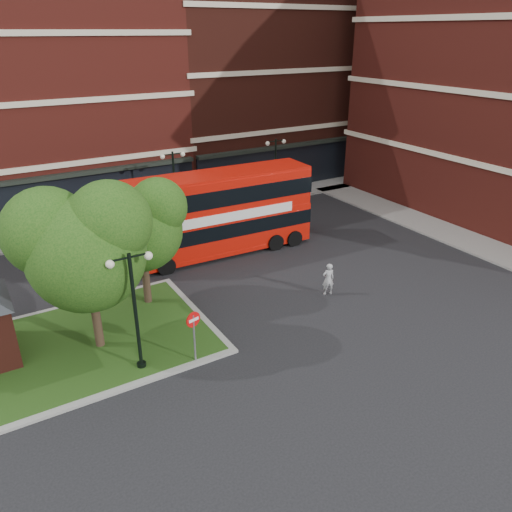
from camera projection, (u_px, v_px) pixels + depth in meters
ground at (263, 332)px, 22.10m from camera, size 120.00×120.00×0.00m
pavement_far at (140, 220)px, 34.95m from camera, size 44.00×3.00×0.12m
pavement_side at (469, 241)px, 31.36m from camera, size 3.00×28.00×0.12m
terrace_far_right at (256, 82)px, 44.07m from camera, size 18.00×12.00×16.00m
traffic_island at (61, 351)px, 20.67m from camera, size 12.60×7.60×0.15m
tree_island_west at (82, 243)px, 19.04m from camera, size 5.40×4.71×7.21m
tree_island_east at (138, 222)px, 22.62m from camera, size 4.46×3.90×6.29m
lamp_island at (135, 307)px, 18.51m from camera, size 1.72×0.36×5.00m
lamp_far_left at (175, 184)px, 33.18m from camera, size 1.72×0.36×5.00m
lamp_far_right at (275, 169)px, 36.93m from camera, size 1.72×0.36×5.00m
bus at (219, 208)px, 28.84m from camera, size 11.26×2.99×4.26m
woman at (328, 279)px, 24.90m from camera, size 0.70×0.56×1.70m
car_silver at (42, 231)px, 31.27m from camera, size 4.33×2.02×1.44m
car_white at (190, 211)px, 34.51m from camera, size 4.56×1.72×1.49m
no_entry_sign at (194, 327)px, 19.38m from camera, size 0.64×0.20×2.33m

